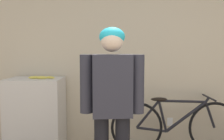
{
  "coord_description": "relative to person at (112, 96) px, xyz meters",
  "views": [
    {
      "loc": [
        -0.18,
        -1.25,
        1.41
      ],
      "look_at": [
        -0.25,
        1.2,
        1.21
      ],
      "focal_mm": 42.0,
      "sensor_mm": 36.0,
      "label": 1
    }
  ],
  "objects": [
    {
      "name": "wall_back",
      "position": [
        0.25,
        1.33,
        0.34
      ],
      "size": [
        8.0,
        0.07,
        2.6
      ],
      "color": "beige",
      "rests_on": "ground_plane"
    },
    {
      "name": "side_shelf",
      "position": [
        -1.07,
        1.02,
        -0.46
      ],
      "size": [
        0.73,
        0.52,
        1.01
      ],
      "color": "beige",
      "rests_on": "ground_plane"
    },
    {
      "name": "person",
      "position": [
        0.0,
        0.0,
        0.0
      ],
      "size": [
        0.61,
        0.28,
        1.61
      ],
      "rotation": [
        0.0,
        0.0,
        0.11
      ],
      "color": "black",
      "rests_on": "ground_plane"
    },
    {
      "name": "bicycle",
      "position": [
        0.82,
        1.03,
        -0.58
      ],
      "size": [
        1.75,
        0.46,
        0.77
      ],
      "rotation": [
        0.0,
        0.0,
        0.04
      ],
      "color": "black",
      "rests_on": "ground_plane"
    },
    {
      "name": "banana",
      "position": [
        -0.96,
        0.97,
        0.07
      ],
      "size": [
        0.36,
        0.1,
        0.04
      ],
      "color": "#EAD64C",
      "rests_on": "side_shelf"
    }
  ]
}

